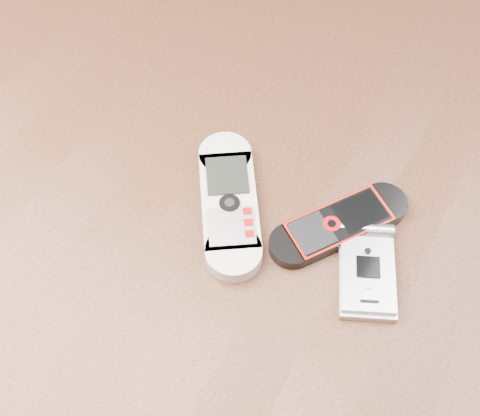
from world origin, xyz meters
name	(u,v)px	position (x,y,z in m)	size (l,w,h in m)	color
table	(236,266)	(0.00, 0.00, 0.64)	(1.20, 0.80, 0.75)	black
nokia_white	(229,203)	(-0.01, 0.00, 0.76)	(0.05, 0.15, 0.02)	beige
nokia_black_red	(339,224)	(0.09, 0.03, 0.76)	(0.04, 0.13, 0.01)	black
motorola_razr	(367,273)	(0.13, 0.00, 0.76)	(0.05, 0.09, 0.01)	silver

